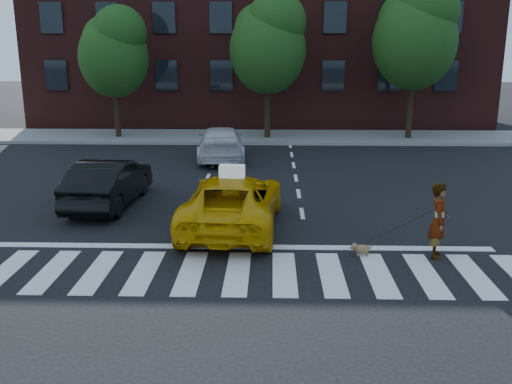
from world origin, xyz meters
TOP-DOWN VIEW (x-y plane):
  - ground at (0.00, 0.00)m, footprint 120.00×120.00m
  - crosswalk at (0.00, 0.00)m, footprint 13.00×2.40m
  - stop_line at (0.00, 1.60)m, footprint 12.00×0.30m
  - sidewalk_far at (0.00, 17.50)m, footprint 30.00×4.00m
  - building at (0.00, 25.00)m, footprint 26.00×10.00m
  - tree_left at (-6.97, 17.00)m, footprint 3.39×3.38m
  - tree_mid at (0.53, 17.00)m, footprint 3.69×3.69m
  - tree_right at (7.53, 17.00)m, footprint 4.00×4.00m
  - taxi at (-0.30, 3.13)m, footprint 2.66×5.20m
  - black_sedan at (-4.14, 5.12)m, footprint 1.75×4.38m
  - white_suv at (-1.40, 12.14)m, footprint 2.29×4.82m
  - woman at (4.50, 1.10)m, footprint 0.56×0.72m
  - dog at (2.77, 1.10)m, footprint 0.52×0.21m
  - taxi_sign at (-0.30, 2.93)m, footprint 0.67×0.32m

SIDE VIEW (x-z plane):
  - ground at x=0.00m, z-range 0.00..0.00m
  - crosswalk at x=0.00m, z-range 0.00..0.01m
  - stop_line at x=0.00m, z-range 0.00..0.01m
  - sidewalk_far at x=0.00m, z-range 0.00..0.15m
  - dog at x=2.77m, z-range 0.02..0.32m
  - white_suv at x=-1.40m, z-range 0.00..1.36m
  - taxi at x=-0.30m, z-range 0.00..1.41m
  - black_sedan at x=-4.14m, z-range 0.00..1.42m
  - woman at x=4.50m, z-range 0.00..1.73m
  - taxi_sign at x=-0.30m, z-range 1.41..1.73m
  - tree_left at x=-6.97m, z-range 1.19..7.69m
  - tree_mid at x=0.53m, z-range 1.30..8.40m
  - tree_right at x=7.53m, z-range 1.41..9.11m
  - building at x=0.00m, z-range 0.00..12.00m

